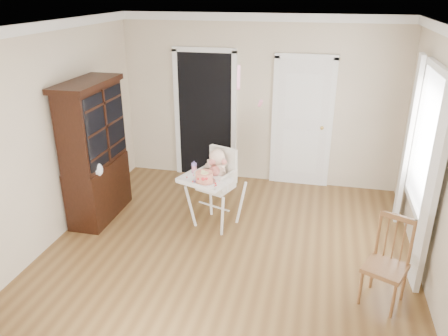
% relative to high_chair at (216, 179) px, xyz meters
% --- Properties ---
extents(floor, '(5.00, 5.00, 0.00)m').
position_rel_high_chair_xyz_m(floor, '(0.31, -0.82, -0.68)').
color(floor, brown).
rests_on(floor, ground).
extents(ceiling, '(5.00, 5.00, 0.00)m').
position_rel_high_chair_xyz_m(ceiling, '(0.31, -0.82, 2.02)').
color(ceiling, white).
rests_on(ceiling, wall_back).
extents(wall_back, '(4.50, 0.00, 4.50)m').
position_rel_high_chair_xyz_m(wall_back, '(0.31, 1.68, 0.67)').
color(wall_back, beige).
rests_on(wall_back, floor).
extents(wall_left, '(0.00, 5.00, 5.00)m').
position_rel_high_chair_xyz_m(wall_left, '(-1.94, -0.82, 0.67)').
color(wall_left, beige).
rests_on(wall_left, floor).
extents(wall_right, '(0.00, 5.00, 5.00)m').
position_rel_high_chair_xyz_m(wall_right, '(2.56, -0.82, 0.67)').
color(wall_right, beige).
rests_on(wall_right, floor).
extents(crown_molding, '(4.50, 5.00, 0.12)m').
position_rel_high_chair_xyz_m(crown_molding, '(0.31, -0.82, 1.96)').
color(crown_molding, white).
rests_on(crown_molding, ceiling).
extents(doorway, '(1.06, 0.05, 2.22)m').
position_rel_high_chair_xyz_m(doorway, '(-0.59, 1.66, 0.42)').
color(doorway, black).
rests_on(doorway, wall_back).
extents(closet_door, '(0.96, 0.09, 2.13)m').
position_rel_high_chair_xyz_m(closet_door, '(1.01, 1.65, 0.34)').
color(closet_door, white).
rests_on(closet_door, wall_back).
extents(window_right, '(0.13, 1.84, 2.30)m').
position_rel_high_chair_xyz_m(window_right, '(2.49, -0.02, 0.60)').
color(window_right, white).
rests_on(window_right, wall_right).
extents(high_chair, '(0.85, 0.95, 1.11)m').
position_rel_high_chair_xyz_m(high_chair, '(0.00, 0.00, 0.00)').
color(high_chair, white).
rests_on(high_chair, floor).
extents(baby, '(0.31, 0.31, 0.50)m').
position_rel_high_chair_xyz_m(baby, '(0.01, 0.03, 0.16)').
color(baby, beige).
rests_on(baby, high_chair).
extents(cake, '(0.29, 0.29, 0.13)m').
position_rel_high_chair_xyz_m(cake, '(-0.08, -0.29, 0.15)').
color(cake, silver).
rests_on(cake, high_chair).
extents(sippy_cup, '(0.07, 0.07, 0.17)m').
position_rel_high_chair_xyz_m(sippy_cup, '(-0.28, -0.04, 0.16)').
color(sippy_cup, '#D07F98').
rests_on(sippy_cup, high_chair).
extents(china_cabinet, '(0.51, 1.15, 1.95)m').
position_rel_high_chair_xyz_m(china_cabinet, '(-1.68, -0.10, 0.29)').
color(china_cabinet, black).
rests_on(china_cabinet, floor).
extents(dining_chair, '(0.52, 0.52, 0.96)m').
position_rel_high_chair_xyz_m(dining_chair, '(2.08, -1.15, -0.24)').
color(dining_chair, brown).
rests_on(dining_chair, floor).
extents(streamer, '(0.12, 0.49, 0.15)m').
position_rel_high_chair_xyz_m(streamer, '(0.48, -0.95, 1.56)').
color(streamer, pink).
rests_on(streamer, ceiling).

